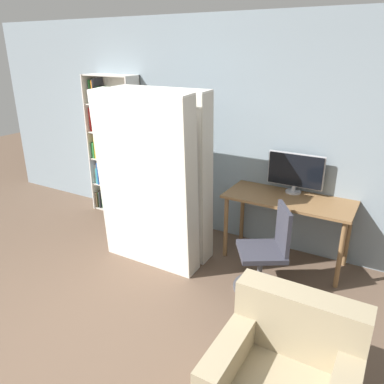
{
  "coord_description": "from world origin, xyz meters",
  "views": [
    {
      "loc": [
        1.91,
        -1.27,
        2.31
      ],
      "look_at": [
        0.26,
        1.57,
        1.05
      ],
      "focal_mm": 35.0,
      "sensor_mm": 36.0,
      "label": 1
    }
  ],
  "objects_px": {
    "mattress_far": "(164,175)",
    "armchair": "(284,384)",
    "office_chair": "(266,258)",
    "mattress_near": "(147,183)",
    "monitor": "(295,172)",
    "bookshelf": "(112,145)"
  },
  "relations": [
    {
      "from": "mattress_far",
      "to": "armchair",
      "type": "height_order",
      "value": "mattress_far"
    },
    {
      "from": "office_chair",
      "to": "mattress_far",
      "type": "xyz_separation_m",
      "value": [
        -1.32,
        0.16,
        0.6
      ]
    },
    {
      "from": "mattress_far",
      "to": "armchair",
      "type": "relative_size",
      "value": 2.28
    },
    {
      "from": "mattress_far",
      "to": "armchair",
      "type": "xyz_separation_m",
      "value": [
        1.92,
        -1.5,
        -0.65
      ]
    },
    {
      "from": "office_chair",
      "to": "mattress_near",
      "type": "relative_size",
      "value": 0.47
    },
    {
      "from": "monitor",
      "to": "mattress_near",
      "type": "relative_size",
      "value": 0.32
    },
    {
      "from": "bookshelf",
      "to": "armchair",
      "type": "height_order",
      "value": "bookshelf"
    },
    {
      "from": "mattress_near",
      "to": "armchair",
      "type": "bearing_deg",
      "value": -31.34
    },
    {
      "from": "bookshelf",
      "to": "armchair",
      "type": "distance_m",
      "value": 4.01
    },
    {
      "from": "bookshelf",
      "to": "monitor",
      "type": "bearing_deg",
      "value": 0.2
    },
    {
      "from": "bookshelf",
      "to": "mattress_far",
      "type": "xyz_separation_m",
      "value": [
        1.38,
        -0.67,
        -0.03
      ]
    },
    {
      "from": "monitor",
      "to": "office_chair",
      "type": "height_order",
      "value": "monitor"
    },
    {
      "from": "monitor",
      "to": "mattress_near",
      "type": "bearing_deg",
      "value": -142.05
    },
    {
      "from": "office_chair",
      "to": "mattress_far",
      "type": "bearing_deg",
      "value": 173.04
    },
    {
      "from": "office_chair",
      "to": "mattress_near",
      "type": "xyz_separation_m",
      "value": [
        -1.32,
        -0.17,
        0.61
      ]
    },
    {
      "from": "monitor",
      "to": "office_chair",
      "type": "xyz_separation_m",
      "value": [
        0.01,
        -0.84,
        -0.66
      ]
    },
    {
      "from": "bookshelf",
      "to": "mattress_near",
      "type": "distance_m",
      "value": 1.71
    },
    {
      "from": "office_chair",
      "to": "mattress_near",
      "type": "distance_m",
      "value": 1.46
    },
    {
      "from": "monitor",
      "to": "mattress_far",
      "type": "xyz_separation_m",
      "value": [
        -1.31,
        -0.68,
        -0.06
      ]
    },
    {
      "from": "bookshelf",
      "to": "office_chair",
      "type": "bearing_deg",
      "value": -17.21
    },
    {
      "from": "bookshelf",
      "to": "mattress_near",
      "type": "height_order",
      "value": "bookshelf"
    },
    {
      "from": "monitor",
      "to": "office_chair",
      "type": "relative_size",
      "value": 0.69
    }
  ]
}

